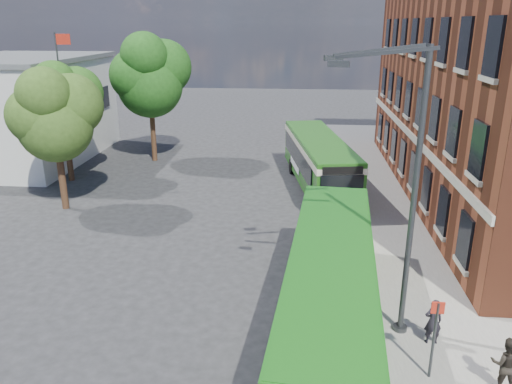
# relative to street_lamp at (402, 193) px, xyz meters

# --- Properties ---
(ground) EXTENTS (120.00, 120.00, 0.00)m
(ground) POSITION_rel_street_lamp_xyz_m (-4.84, 2.00, -4.79)
(ground) COLOR #242427
(ground) RESTS_ON ground
(pavement) EXTENTS (6.00, 48.00, 0.15)m
(pavement) POSITION_rel_street_lamp_xyz_m (2.16, 10.00, -4.72)
(pavement) COLOR gray
(pavement) RESTS_ON ground
(kerb_line) EXTENTS (0.12, 48.00, 0.01)m
(kerb_line) POSITION_rel_street_lamp_xyz_m (-0.89, 10.00, -4.79)
(kerb_line) COLOR beige
(kerb_line) RESTS_ON ground
(white_building) EXTENTS (9.40, 13.40, 7.30)m
(white_building) POSITION_rel_street_lamp_xyz_m (-22.84, 20.00, -1.13)
(white_building) COLOR beige
(white_building) RESTS_ON ground
(flagpole) EXTENTS (0.95, 0.10, 9.00)m
(flagpole) POSITION_rel_street_lamp_xyz_m (-17.29, 15.00, 0.15)
(flagpole) COLOR #333638
(flagpole) RESTS_ON ground
(street_lamp) EXTENTS (2.96, 2.38, 9.00)m
(street_lamp) POSITION_rel_street_lamp_xyz_m (0.00, 0.00, 0.00)
(street_lamp) COLOR #333638
(street_lamp) RESTS_ON ground
(bus_stop_sign) EXTENTS (0.35, 0.08, 2.52)m
(bus_stop_sign) POSITION_rel_street_lamp_xyz_m (0.76, -2.20, -3.28)
(bus_stop_sign) COLOR #333638
(bus_stop_sign) RESTS_ON ground
(bus_front) EXTENTS (3.57, 12.66, 3.02)m
(bus_front) POSITION_rel_street_lamp_xyz_m (-1.94, -0.27, -2.96)
(bus_front) COLOR #1A6217
(bus_front) RESTS_ON ground
(bus_rear) EXTENTS (4.42, 11.75, 3.02)m
(bus_rear) POSITION_rel_street_lamp_xyz_m (-1.84, 15.06, -2.96)
(bus_rear) COLOR #225F19
(bus_rear) RESTS_ON ground
(pedestrian_a) EXTENTS (0.59, 0.42, 1.50)m
(pedestrian_a) POSITION_rel_street_lamp_xyz_m (1.19, -0.59, -3.89)
(pedestrian_a) COLOR black
(pedestrian_a) RESTS_ON pavement
(pedestrian_b) EXTENTS (0.91, 0.79, 1.58)m
(pedestrian_b) POSITION_rel_street_lamp_xyz_m (2.59, -2.53, -3.85)
(pedestrian_b) COLOR black
(pedestrian_b) RESTS_ON pavement
(tree_left) EXTENTS (4.47, 4.25, 7.54)m
(tree_left) POSITION_rel_street_lamp_xyz_m (-15.46, 10.08, 0.33)
(tree_left) COLOR #3B2315
(tree_left) RESTS_ON ground
(tree_mid) EXTENTS (4.42, 4.21, 7.47)m
(tree_mid) POSITION_rel_street_lamp_xyz_m (-17.36, 14.99, 0.28)
(tree_mid) COLOR #3B2315
(tree_mid) RESTS_ON ground
(tree_right) EXTENTS (5.33, 5.07, 9.00)m
(tree_right) POSITION_rel_street_lamp_xyz_m (-13.40, 20.14, 1.32)
(tree_right) COLOR #3B2315
(tree_right) RESTS_ON ground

